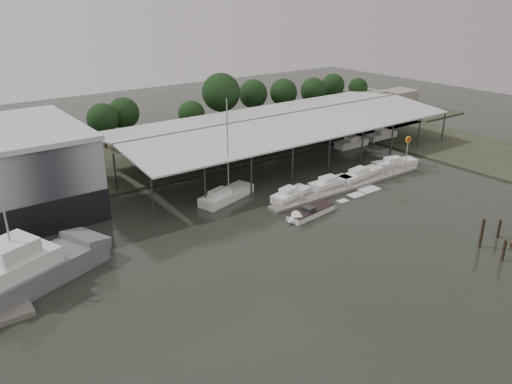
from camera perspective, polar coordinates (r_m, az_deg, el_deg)
ground at (r=55.21m, az=7.50°, el=-5.95°), size 200.00×200.00×0.00m
land_strip_far at (r=87.84m, az=-11.74°, el=4.54°), size 140.00×30.00×0.30m
land_strip_east at (r=94.71m, az=23.33°, el=4.45°), size 20.00×60.00×0.30m
covered_boat_shed at (r=83.42m, az=2.90°, el=8.36°), size 58.24×24.00×6.96m
floating_dock at (r=71.36m, az=10.72°, el=0.63°), size 28.00×2.00×1.40m
shell_fuel_sign at (r=79.06m, az=16.93°, el=5.01°), size 1.10×0.18×5.55m
distant_commercial_buildings at (r=124.96m, az=13.18°, el=10.36°), size 22.00×8.00×4.00m
grey_trawler at (r=51.31m, az=-24.66°, el=-8.24°), size 16.72×10.30×8.84m
white_sailboat at (r=66.00m, az=-3.46°, el=-0.36°), size 8.94×4.99×13.55m
speedboat_underway at (r=61.45m, az=5.93°, el=-2.46°), size 18.62×4.39×2.00m
moored_cruiser_0 at (r=66.42m, az=3.99°, el=-0.28°), size 6.60×3.51×1.70m
moored_cruiser_1 at (r=71.06m, az=8.50°, el=1.04°), size 6.87×2.22×1.70m
moored_cruiser_2 at (r=75.12m, az=11.84°, el=1.97°), size 8.50×3.08×1.70m
moored_cruiser_3 at (r=81.44m, az=15.55°, el=3.19°), size 7.70×3.83×1.70m
horizon_tree_line at (r=102.54m, az=-1.38°, el=10.84°), size 66.44×10.36×11.23m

